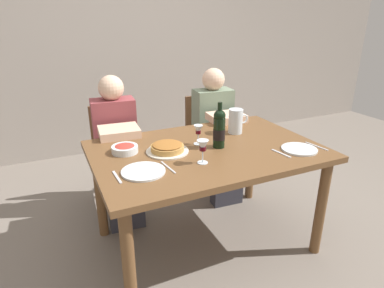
% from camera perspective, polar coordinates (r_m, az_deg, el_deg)
% --- Properties ---
extents(ground_plane, '(8.00, 8.00, 0.00)m').
position_cam_1_polar(ground_plane, '(2.59, 2.29, -16.51)').
color(ground_plane, slate).
extents(back_wall, '(8.00, 0.10, 2.80)m').
position_cam_1_polar(back_wall, '(4.12, -12.11, 18.30)').
color(back_wall, '#A3998E').
rests_on(back_wall, ground).
extents(dining_table, '(1.50, 1.00, 0.76)m').
position_cam_1_polar(dining_table, '(2.24, 2.54, -2.94)').
color(dining_table, brown).
rests_on(dining_table, ground).
extents(wine_bottle, '(0.08, 0.08, 0.31)m').
position_cam_1_polar(wine_bottle, '(2.19, 4.72, 2.66)').
color(wine_bottle, black).
rests_on(wine_bottle, dining_table).
extents(water_pitcher, '(0.16, 0.11, 0.18)m').
position_cam_1_polar(water_pitcher, '(2.49, 7.55, 3.71)').
color(water_pitcher, silver).
rests_on(water_pitcher, dining_table).
extents(baked_tart, '(0.28, 0.28, 0.06)m').
position_cam_1_polar(baked_tart, '(2.14, -4.28, -0.68)').
color(baked_tart, silver).
rests_on(baked_tart, dining_table).
extents(salad_bowl, '(0.17, 0.17, 0.05)m').
position_cam_1_polar(salad_bowl, '(2.17, -11.54, -0.77)').
color(salad_bowl, silver).
rests_on(salad_bowl, dining_table).
extents(wine_glass_left_diner, '(0.06, 0.06, 0.14)m').
position_cam_1_polar(wine_glass_left_diner, '(2.25, 1.08, 2.30)').
color(wine_glass_left_diner, silver).
rests_on(wine_glass_left_diner, dining_table).
extents(wine_glass_right_diner, '(0.07, 0.07, 0.15)m').
position_cam_1_polar(wine_glass_right_diner, '(1.95, 1.87, -0.47)').
color(wine_glass_right_diner, silver).
rests_on(wine_glass_right_diner, dining_table).
extents(dinner_plate_left_setting, '(0.23, 0.23, 0.01)m').
position_cam_1_polar(dinner_plate_left_setting, '(2.29, 18.05, -0.85)').
color(dinner_plate_left_setting, silver).
rests_on(dinner_plate_left_setting, dining_table).
extents(dinner_plate_right_setting, '(0.25, 0.25, 0.01)m').
position_cam_1_polar(dinner_plate_right_setting, '(1.89, -8.41, -4.70)').
color(dinner_plate_right_setting, silver).
rests_on(dinner_plate_right_setting, dining_table).
extents(fork_left_setting, '(0.04, 0.16, 0.00)m').
position_cam_1_polar(fork_left_setting, '(2.20, 15.13, -1.57)').
color(fork_left_setting, silver).
rests_on(fork_left_setting, dining_table).
extents(knife_left_setting, '(0.04, 0.18, 0.00)m').
position_cam_1_polar(knife_left_setting, '(2.39, 20.71, -0.34)').
color(knife_left_setting, silver).
rests_on(knife_left_setting, dining_table).
extents(knife_right_setting, '(0.03, 0.18, 0.00)m').
position_cam_1_polar(knife_right_setting, '(1.94, -4.15, -4.01)').
color(knife_right_setting, silver).
rests_on(knife_right_setting, dining_table).
extents(spoon_right_setting, '(0.02, 0.16, 0.00)m').
position_cam_1_polar(spoon_right_setting, '(1.86, -12.83, -5.59)').
color(spoon_right_setting, silver).
rests_on(spoon_right_setting, dining_table).
extents(chair_left, '(0.43, 0.43, 0.87)m').
position_cam_1_polar(chair_left, '(2.96, -13.23, -0.88)').
color(chair_left, brown).
rests_on(chair_left, ground).
extents(diner_left, '(0.36, 0.52, 1.16)m').
position_cam_1_polar(diner_left, '(2.70, -12.71, -0.31)').
color(diner_left, '#8E3D42').
rests_on(diner_left, ground).
extents(chair_right, '(0.43, 0.43, 0.87)m').
position_cam_1_polar(chair_right, '(3.23, 2.55, 1.55)').
color(chair_right, brown).
rests_on(chair_right, ground).
extents(diner_right, '(0.36, 0.52, 1.16)m').
position_cam_1_polar(diner_right, '(2.99, 4.43, 2.28)').
color(diner_right, gray).
rests_on(diner_right, ground).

